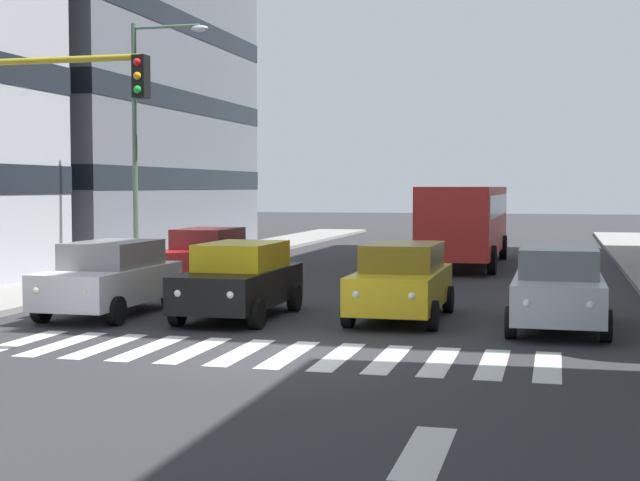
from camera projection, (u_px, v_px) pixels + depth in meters
name	position (u px, v px, depth m)	size (l,w,h in m)	color
ground_plane	(265.00, 353.00, 16.71)	(180.00, 180.00, 0.00)	#2D2D30
crosswalk_markings	(265.00, 353.00, 16.71)	(10.35, 2.80, 0.01)	silver
lane_arrow_0	(425.00, 452.00, 10.48)	(0.50, 2.20, 0.01)	silver
car_0	(558.00, 287.00, 19.54)	(2.02, 4.44, 1.72)	#B2B7BC
car_1	(402.00, 280.00, 20.96)	(2.02, 4.44, 1.72)	gold
car_2	(240.00, 279.00, 21.19)	(2.02, 4.44, 1.72)	black
car_3	(110.00, 277.00, 21.69)	(2.02, 4.44, 1.72)	silver
car_row2_0	(207.00, 256.00, 28.47)	(2.02, 4.44, 1.72)	maroon
bus_behind_traffic	(466.00, 217.00, 35.50)	(2.78, 10.50, 3.00)	red
street_lamp_right	(145.00, 126.00, 29.21)	(2.57, 0.28, 7.97)	#4C6B56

